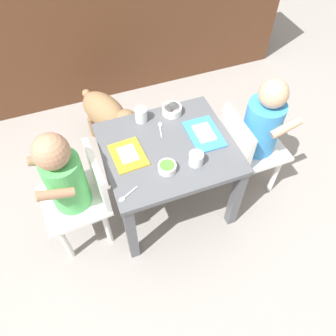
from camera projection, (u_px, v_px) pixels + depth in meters
The scene contains 14 objects.
ground_plane at pixel (168, 200), 1.85m from camera, with size 7.00×7.00×0.00m, color gray.
kitchen_cabinet_back at pixel (105, 22), 2.18m from camera, with size 2.39×0.39×0.87m, color #56331E.
dining_table at pixel (168, 158), 1.56m from camera, with size 0.58×0.52×0.45m.
seated_child_left at pixel (68, 180), 1.38m from camera, with size 0.30×0.30×0.71m.
seated_child_right at pixel (260, 128), 1.58m from camera, with size 0.28×0.28×0.70m.
dog at pixel (108, 114), 1.94m from camera, with size 0.31×0.44×0.35m.
food_tray_left at pixel (128, 155), 1.46m from camera, with size 0.15×0.18×0.02m.
food_tray_right at pixel (204, 134), 1.54m from camera, with size 0.14×0.21×0.02m.
water_cup_left at pixel (141, 116), 1.58m from camera, with size 0.06×0.06×0.07m.
water_cup_right at pixel (196, 159), 1.42m from camera, with size 0.06×0.06×0.06m.
veggie_bowl_far at pixel (167, 167), 1.40m from camera, with size 0.08×0.08×0.03m.
cereal_bowl_left_side at pixel (172, 110), 1.61m from camera, with size 0.10×0.10×0.04m.
spoon_by_left_tray at pixel (126, 196), 1.33m from camera, with size 0.09×0.06×0.01m.
spoon_by_right_tray at pixel (161, 128), 1.56m from camera, with size 0.03×0.10×0.01m.
Camera 1 is at (-0.35, -0.93, 1.57)m, focal length 35.65 mm.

